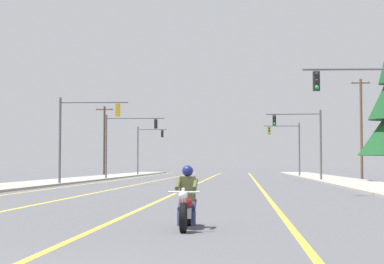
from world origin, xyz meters
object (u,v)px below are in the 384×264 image
object	(u,v)px
traffic_signal_far_left	(146,144)
traffic_signal_mid_left	(123,136)
traffic_signal_mid_right	(305,134)
traffic_signal_far_right	(289,141)
motorcycle_with_rider	(187,203)
traffic_signal_near_right	(368,108)
traffic_signal_near_left	(80,127)
utility_pole_right_far	(361,127)
utility_pole_left_far	(104,139)

from	to	relation	value
traffic_signal_far_left	traffic_signal_mid_left	bearing A→B (deg)	-87.48
traffic_signal_mid_right	traffic_signal_far_right	size ratio (longest dim) A/B	1.00
motorcycle_with_rider	traffic_signal_far_right	world-z (taller)	traffic_signal_far_right
traffic_signal_mid_right	traffic_signal_mid_left	bearing A→B (deg)	167.20
traffic_signal_near_right	traffic_signal_mid_left	size ratio (longest dim) A/B	1.00
traffic_signal_near_right	traffic_signal_near_left	bearing A→B (deg)	140.74
traffic_signal_near_right	motorcycle_with_rider	bearing A→B (deg)	-116.02
traffic_signal_near_left	utility_pole_right_far	bearing A→B (deg)	38.63
traffic_signal_mid_right	traffic_signal_near_left	bearing A→B (deg)	-145.72
motorcycle_with_rider	traffic_signal_near_right	world-z (taller)	traffic_signal_near_right
traffic_signal_mid_right	utility_pole_right_far	size ratio (longest dim) A/B	0.63
traffic_signal_mid_right	traffic_signal_far_left	world-z (taller)	same
traffic_signal_near_right	traffic_signal_mid_left	world-z (taller)	same
traffic_signal_near_right	utility_pole_left_far	xyz separation A→B (m)	(-23.54, 49.87, 0.62)
traffic_signal_near_left	traffic_signal_mid_left	world-z (taller)	same
utility_pole_right_far	traffic_signal_near_right	bearing A→B (deg)	-100.22
traffic_signal_far_left	utility_pole_right_far	distance (m)	28.83
traffic_signal_far_right	traffic_signal_far_left	xyz separation A→B (m)	(-17.59, 5.98, -0.03)
traffic_signal_near_left	utility_pole_right_far	distance (m)	29.62
traffic_signal_mid_right	utility_pole_right_far	xyz separation A→B (m)	(6.17, 6.92, 1.00)
utility_pole_right_far	utility_pole_left_far	distance (m)	34.12
utility_pole_right_far	traffic_signal_far_right	bearing A→B (deg)	121.30
traffic_signal_mid_left	traffic_signal_far_left	distance (m)	19.34
traffic_signal_far_right	utility_pole_left_far	world-z (taller)	utility_pole_left_far
utility_pole_right_far	utility_pole_left_far	xyz separation A→B (m)	(-29.42, 17.28, -0.41)
utility_pole_right_far	traffic_signal_mid_left	bearing A→B (deg)	-172.29
traffic_signal_far_right	traffic_signal_mid_left	bearing A→B (deg)	-141.44
traffic_signal_mid_left	motorcycle_with_rider	bearing A→B (deg)	-77.19
motorcycle_with_rider	utility_pole_right_far	distance (m)	49.05
traffic_signal_near_right	traffic_signal_far_right	xyz separation A→B (m)	(-0.35, 42.82, -0.01)
traffic_signal_mid_right	motorcycle_with_rider	bearing A→B (deg)	-99.59
traffic_signal_mid_left	traffic_signal_far_left	size ratio (longest dim) A/B	1.00
traffic_signal_near_right	utility_pole_right_far	distance (m)	33.13
motorcycle_with_rider	traffic_signal_far_right	distance (m)	57.82
utility_pole_right_far	traffic_signal_near_left	bearing A→B (deg)	-141.37
traffic_signal_mid_left	traffic_signal_far_left	world-z (taller)	same
traffic_signal_near_right	traffic_signal_near_left	size ratio (longest dim) A/B	1.00
traffic_signal_mid_left	utility_pole_right_far	distance (m)	23.19
motorcycle_with_rider	traffic_signal_mid_right	size ratio (longest dim) A/B	0.35
traffic_signal_near_left	traffic_signal_mid_right	xyz separation A→B (m)	(16.96, 11.56, -0.01)
traffic_signal_near_left	motorcycle_with_rider	bearing A→B (deg)	-70.42
traffic_signal_near_left	utility_pole_left_far	size ratio (longest dim) A/B	0.69
motorcycle_with_rider	utility_pole_left_far	xyz separation A→B (m)	(-16.46, 64.37, 4.10)
traffic_signal_far_left	traffic_signal_far_right	bearing A→B (deg)	-18.78
traffic_signal_far_right	traffic_signal_far_left	world-z (taller)	same
traffic_signal_far_right	utility_pole_left_far	bearing A→B (deg)	163.10
traffic_signal_far_left	utility_pole_right_far	size ratio (longest dim) A/B	0.63
motorcycle_with_rider	traffic_signal_mid_right	distance (m)	40.88
traffic_signal_far_right	utility_pole_left_far	distance (m)	24.25
motorcycle_with_rider	traffic_signal_far_right	xyz separation A→B (m)	(6.73, 57.32, 3.47)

